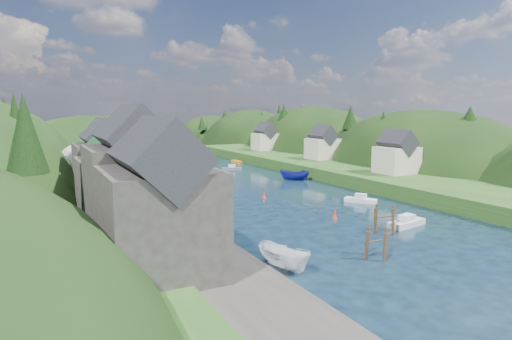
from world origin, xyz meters
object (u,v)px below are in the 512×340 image
piling_cluster_far (384,221)px  channel_buoy_far (264,195)px  channel_buoy_near (335,215)px  piling_cluster_near (376,246)px

piling_cluster_far → channel_buoy_far: (-3.10, 23.79, -0.81)m
channel_buoy_near → channel_buoy_far: (-1.95, 16.01, 0.00)m
piling_cluster_near → channel_buoy_far: size_ratio=3.05×
piling_cluster_near → piling_cluster_far: size_ratio=0.90×
piling_cluster_near → channel_buoy_near: piling_cluster_near is taller
channel_buoy_near → piling_cluster_far: bearing=-81.6°
channel_buoy_near → channel_buoy_far: same height
piling_cluster_far → channel_buoy_near: 7.91m
piling_cluster_far → channel_buoy_far: 24.01m
channel_buoy_far → piling_cluster_near: bearing=-97.6°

